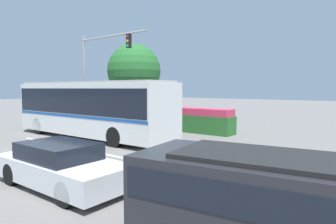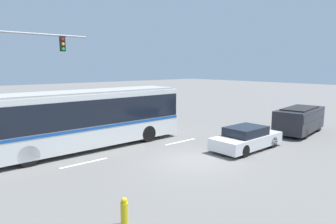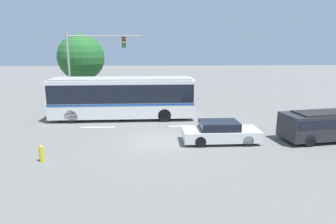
{
  "view_description": "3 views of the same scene",
  "coord_description": "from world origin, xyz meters",
  "px_view_note": "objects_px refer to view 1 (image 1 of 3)",
  "views": [
    {
      "loc": [
        11.36,
        -5.23,
        2.86
      ],
      "look_at": [
        3.29,
        5.13,
        1.8
      ],
      "focal_mm": 31.7,
      "sensor_mm": 36.0,
      "label": 1
    },
    {
      "loc": [
        -10.05,
        -9.91,
        4.56
      ],
      "look_at": [
        1.95,
        4.12,
        1.74
      ],
      "focal_mm": 31.88,
      "sensor_mm": 36.0,
      "label": 2
    },
    {
      "loc": [
        -0.14,
        -16.4,
        5.57
      ],
      "look_at": [
        0.77,
        2.7,
        1.15
      ],
      "focal_mm": 30.22,
      "sensor_mm": 36.0,
      "label": 3
    }
  ],
  "objects_px": {
    "traffic_light_pole": "(97,65)",
    "street_tree_left": "(134,71)",
    "city_bus": "(91,106)",
    "suv_left_lane": "(281,201)",
    "sedan_foreground": "(61,166)"
  },
  "relations": [
    {
      "from": "suv_left_lane",
      "to": "traffic_light_pole",
      "type": "height_order",
      "value": "traffic_light_pole"
    },
    {
      "from": "suv_left_lane",
      "to": "traffic_light_pole",
      "type": "bearing_deg",
      "value": 141.84
    },
    {
      "from": "sedan_foreground",
      "to": "suv_left_lane",
      "type": "relative_size",
      "value": 0.88
    },
    {
      "from": "city_bus",
      "to": "sedan_foreground",
      "type": "distance_m",
      "value": 8.83
    },
    {
      "from": "sedan_foreground",
      "to": "traffic_light_pole",
      "type": "xyz_separation_m",
      "value": [
        -9.71,
        9.2,
        3.96
      ]
    },
    {
      "from": "city_bus",
      "to": "traffic_light_pole",
      "type": "height_order",
      "value": "traffic_light_pole"
    },
    {
      "from": "city_bus",
      "to": "sedan_foreground",
      "type": "height_order",
      "value": "city_bus"
    },
    {
      "from": "traffic_light_pole",
      "to": "street_tree_left",
      "type": "distance_m",
      "value": 6.03
    },
    {
      "from": "sedan_foreground",
      "to": "traffic_light_pole",
      "type": "height_order",
      "value": "traffic_light_pole"
    },
    {
      "from": "suv_left_lane",
      "to": "street_tree_left",
      "type": "distance_m",
      "value": 23.47
    },
    {
      "from": "sedan_foreground",
      "to": "street_tree_left",
      "type": "distance_m",
      "value": 19.29
    },
    {
      "from": "city_bus",
      "to": "traffic_light_pole",
      "type": "xyz_separation_m",
      "value": [
        -3.34,
        3.21,
        2.73
      ]
    },
    {
      "from": "city_bus",
      "to": "street_tree_left",
      "type": "distance_m",
      "value": 10.68
    },
    {
      "from": "traffic_light_pole",
      "to": "suv_left_lane",
      "type": "bearing_deg",
      "value": -29.88
    },
    {
      "from": "city_bus",
      "to": "street_tree_left",
      "type": "xyz_separation_m",
      "value": [
        -5.24,
        8.93,
        2.61
      ]
    }
  ]
}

